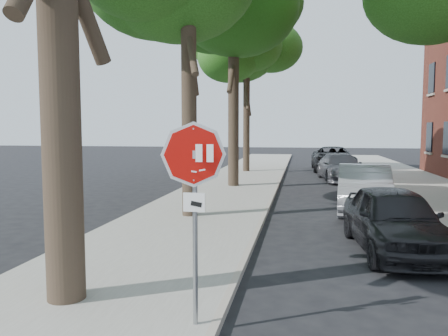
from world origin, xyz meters
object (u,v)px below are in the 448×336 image
object	(u,v)px
car_d	(333,159)
car_b	(364,189)
stop_sign	(194,184)
car_c	(340,167)
tree_mid_b	(234,7)
tree_far	(247,53)
car_a	(394,219)

from	to	relation	value
car_d	car_b	bearing A→B (deg)	-90.62
stop_sign	car_c	distance (m)	18.22
car_b	car_d	bearing A→B (deg)	95.35
tree_mid_b	tree_far	distance (m)	7.04
car_d	tree_far	bearing A→B (deg)	-158.12
stop_sign	tree_far	bearing A→B (deg)	95.46
car_c	stop_sign	bearing A→B (deg)	-106.95
stop_sign	car_b	size ratio (longest dim) A/B	0.58
tree_far	car_a	bearing A→B (deg)	-72.29
car_a	tree_far	bearing A→B (deg)	102.89
tree_far	car_c	xyz separation A→B (m)	(5.32, -3.26, -6.52)
tree_mid_b	car_d	bearing A→B (deg)	61.34
tree_far	car_d	distance (m)	8.64
tree_mid_b	car_b	bearing A→B (deg)	-45.07
tree_mid_b	tree_far	size ratio (longest dim) A/B	1.11
stop_sign	car_a	world-z (taller)	stop_sign
car_b	car_d	size ratio (longest dim) A/B	0.82
stop_sign	tree_mid_b	distance (m)	15.48
tree_mid_b	car_d	xyz separation A→B (m)	(5.02, 9.19, -7.22)
car_d	car_c	bearing A→B (deg)	-90.62
tree_far	car_d	world-z (taller)	tree_far
car_a	car_d	world-z (taller)	car_d
stop_sign	tree_mid_b	bearing A→B (deg)	96.95
stop_sign	car_a	xyz separation A→B (m)	(3.30, 4.47, -1.24)
car_a	car_b	xyz separation A→B (m)	(0.00, 4.64, 0.04)
tree_mid_b	tree_far	xyz separation A→B (m)	(-0.30, 6.99, -0.78)
car_b	tree_mid_b	bearing A→B (deg)	140.28
car_c	car_d	world-z (taller)	car_d
car_a	car_c	size ratio (longest dim) A/B	0.87
car_a	car_d	bearing A→B (deg)	85.17
car_b	car_c	distance (m)	8.76
car_a	stop_sign	bearing A→B (deg)	-131.23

